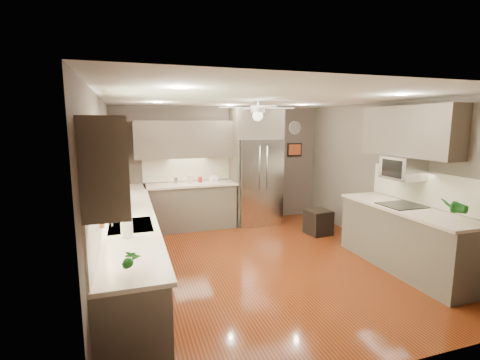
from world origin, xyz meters
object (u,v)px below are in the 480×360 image
canister_b (176,180)px  potted_plant_left (131,259)px  canister_c (191,179)px  bowl (214,181)px  refrigerator (257,169)px  stool (318,222)px  canister_d (200,180)px  microwave (403,168)px  paper_towel (127,225)px  soap_bottle (119,212)px  potted_plant_right (452,206)px

canister_b → potted_plant_left: size_ratio=0.49×
canister_c → bowl: size_ratio=0.81×
canister_c → refrigerator: 1.43m
canister_b → stool: 2.95m
canister_c → canister_d: canister_c is taller
canister_c → microwave: size_ratio=0.32×
canister_b → refrigerator: refrigerator is taller
canister_b → potted_plant_left: potted_plant_left is taller
canister_c → canister_b: bearing=177.7°
bowl → paper_towel: size_ratio=0.70×
canister_d → paper_towel: paper_towel is taller
potted_plant_left → refrigerator: refrigerator is taller
canister_b → microwave: microwave is taller
soap_bottle → stool: size_ratio=0.34×
bowl → paper_towel: 3.65m
canister_b → canister_d: canister_b is taller
paper_towel → bowl: bearing=61.2°
soap_bottle → potted_plant_left: (0.13, -1.81, 0.05)m
canister_d → canister_b: bearing=-177.0°
refrigerator → microwave: bearing=-63.9°
soap_bottle → refrigerator: (2.77, 2.31, 0.16)m
refrigerator → stool: bearing=-52.3°
canister_c → potted_plant_right: 4.58m
refrigerator → bowl: bearing=175.2°
microwave → potted_plant_right: bearing=-96.3°
bowl → refrigerator: refrigerator is taller
canister_b → soap_bottle: size_ratio=0.77×
canister_b → canister_c: (0.30, -0.01, 0.02)m
soap_bottle → stool: (3.63, 1.19, -0.79)m
potted_plant_right → refrigerator: 3.88m
soap_bottle → paper_towel: 0.82m
bowl → stool: (1.78, -1.20, -0.73)m
potted_plant_right → microwave: 1.05m
potted_plant_right → stool: 2.73m
canister_d → paper_towel: bearing=-114.4°
canister_c → potted_plant_left: (-1.22, -4.17, 0.04)m
refrigerator → paper_towel: refrigerator is taller
potted_plant_left → paper_towel: paper_towel is taller
microwave → stool: 2.07m
soap_bottle → potted_plant_left: potted_plant_left is taller
paper_towel → microwave: bearing=5.9°
bowl → microwave: microwave is taller
canister_d → stool: bearing=-30.2°
bowl → stool: 2.27m
canister_c → microwave: microwave is taller
potted_plant_left → paper_towel: (-0.03, 1.00, 0.01)m
canister_c → paper_towel: size_ratio=0.57×
canister_c → potted_plant_right: (2.64, -3.74, 0.09)m
stool → soap_bottle: bearing=-161.9°
potted_plant_left → canister_c: bearing=73.7°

